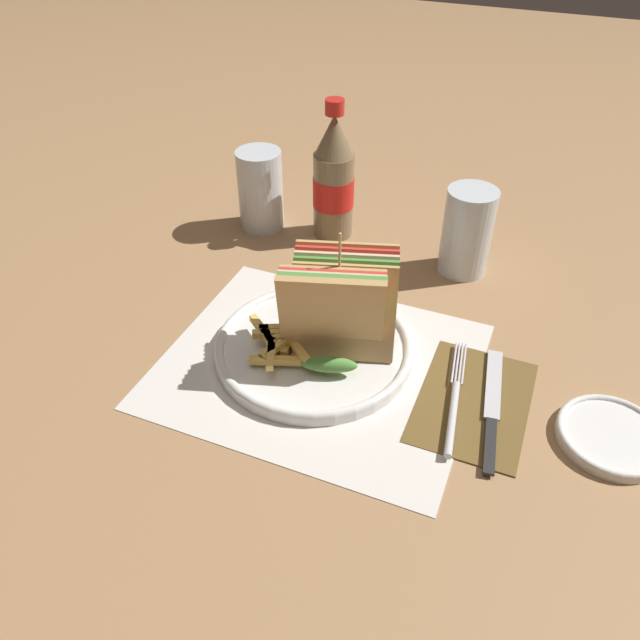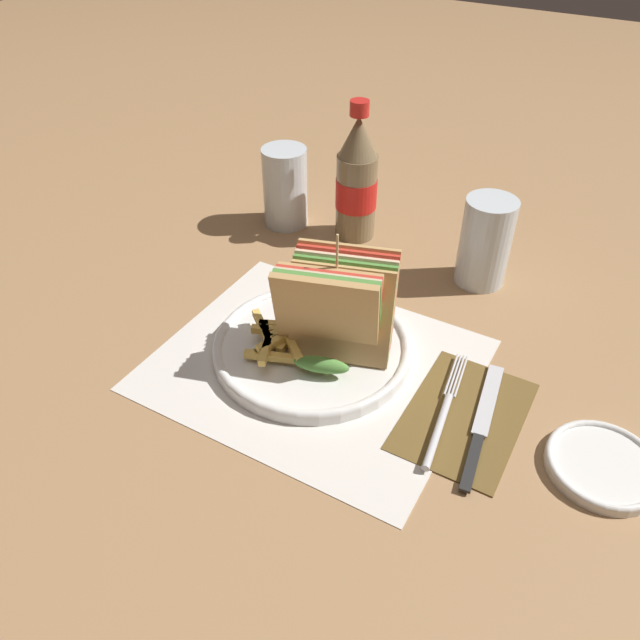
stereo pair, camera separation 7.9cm
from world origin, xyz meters
name	(u,v)px [view 2 (the right image)]	position (x,y,z in m)	size (l,w,h in m)	color
ground_plane	(291,349)	(0.00, 0.00, 0.00)	(4.00, 4.00, 0.00)	#9E754C
placemat	(314,364)	(0.04, -0.01, 0.00)	(0.38, 0.32, 0.00)	silver
plate_main	(312,347)	(0.03, 0.01, 0.01)	(0.25, 0.25, 0.02)	white
club_sandwich	(336,309)	(0.06, 0.01, 0.08)	(0.15, 0.13, 0.17)	tan
fries_pile	(277,338)	(-0.01, -0.02, 0.03)	(0.10, 0.11, 0.02)	#E0B756
napkin	(463,418)	(0.23, 0.00, 0.00)	(0.12, 0.18, 0.00)	brown
fork	(442,418)	(0.21, -0.02, 0.01)	(0.04, 0.19, 0.01)	silver
knife	(482,424)	(0.26, -0.01, 0.01)	(0.04, 0.20, 0.00)	black
coke_bottle_near	(357,182)	(-0.06, 0.30, 0.09)	(0.07, 0.07, 0.22)	#7A6647
glass_near	(484,247)	(0.16, 0.27, 0.06)	(0.07, 0.07, 0.13)	silver
glass_far	(285,187)	(-0.18, 0.27, 0.07)	(0.07, 0.07, 0.13)	silver
side_saucer	(603,467)	(0.38, 0.00, 0.01)	(0.12, 0.12, 0.01)	white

